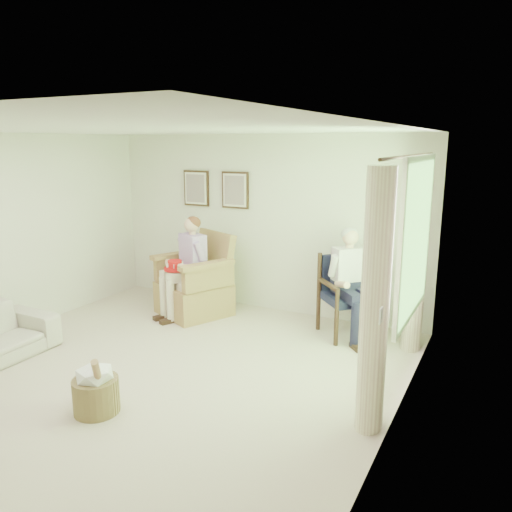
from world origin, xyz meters
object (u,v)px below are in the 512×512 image
person_wicker (188,259)px  red_hat (175,266)px  person_dark (348,275)px  wood_armchair (352,292)px  hatbox (96,388)px  wicker_armchair (195,288)px

person_wicker → red_hat: 0.22m
person_wicker → person_dark: bearing=31.5°
person_dark → wood_armchair: bearing=46.8°
red_hat → hatbox: 2.64m
person_wicker → hatbox: (0.76, -2.61, -0.61)m
wicker_armchair → person_wicker: (0.00, -0.16, 0.47)m
wicker_armchair → hatbox: (0.76, -2.77, -0.14)m
person_wicker → hatbox: size_ratio=2.28×
person_dark → hatbox: 3.31m
person_wicker → hatbox: person_wicker is taller
person_wicker → hatbox: 2.79m
person_dark → wicker_armchair: bearing=139.8°
wood_armchair → person_wicker: size_ratio=0.72×
red_hat → hatbox: red_hat is taller
wicker_armchair → wood_armchair: bearing=31.9°
wicker_armchair → hatbox: wicker_armchair is taller
person_dark → red_hat: bearing=147.5°
wicker_armchair → wood_armchair: (2.27, 0.29, 0.19)m
red_hat → hatbox: (0.87, -2.43, -0.53)m
wicker_armchair → wood_armchair: size_ratio=1.16×
person_dark → red_hat: person_dark is taller
wood_armchair → person_dark: 0.31m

